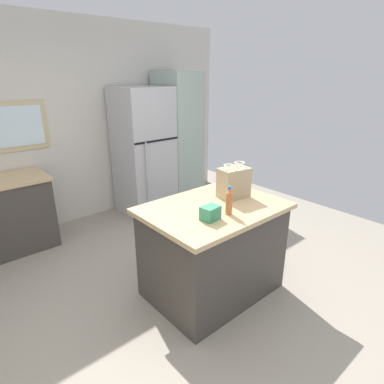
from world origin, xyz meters
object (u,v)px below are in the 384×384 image
object	(u,v)px
small_box	(210,213)
refrigerator	(144,152)
tall_cabinet	(178,139)
bottle	(229,202)
kitchen_island	(213,249)
shopping_bag	(234,182)

from	to	relation	value
small_box	refrigerator	bearing A→B (deg)	69.94
tall_cabinet	bottle	world-z (taller)	tall_cabinet
refrigerator	tall_cabinet	world-z (taller)	tall_cabinet
small_box	bottle	size ratio (longest dim) A/B	0.60
kitchen_island	shopping_bag	bearing A→B (deg)	7.83
tall_cabinet	refrigerator	bearing A→B (deg)	-179.98
refrigerator	small_box	distance (m)	2.44
small_box	bottle	bearing A→B (deg)	-6.49
refrigerator	bottle	size ratio (longest dim) A/B	7.43
tall_cabinet	bottle	size ratio (longest dim) A/B	8.25
small_box	tall_cabinet	bearing A→B (deg)	56.98
refrigerator	shopping_bag	bearing A→B (deg)	-98.67
small_box	bottle	world-z (taller)	bottle
kitchen_island	refrigerator	bearing A→B (deg)	73.73
shopping_bag	bottle	distance (m)	0.41
shopping_bag	bottle	size ratio (longest dim) A/B	1.34
shopping_bag	small_box	bearing A→B (deg)	-156.76
small_box	kitchen_island	bearing A→B (deg)	39.55
refrigerator	tall_cabinet	distance (m)	0.66
refrigerator	small_box	bearing A→B (deg)	-110.06
shopping_bag	small_box	xyz separation A→B (m)	(-0.52, -0.22, -0.09)
refrigerator	tall_cabinet	size ratio (longest dim) A/B	0.90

